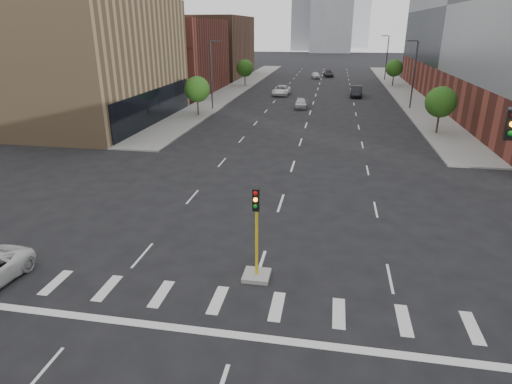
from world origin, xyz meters
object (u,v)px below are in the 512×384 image
(car_deep_right, at_px, (329,74))
(car_distant, at_px, (316,75))
(car_near_left, at_px, (301,103))
(car_mid_right, at_px, (356,91))
(median_traffic_signal, at_px, (256,259))
(car_far_left, at_px, (281,90))

(car_deep_right, relative_size, car_distant, 1.16)
(car_near_left, height_order, car_mid_right, car_mid_right)
(car_deep_right, height_order, car_distant, car_distant)
(median_traffic_signal, distance_m, car_near_left, 44.30)
(car_mid_right, xyz_separation_m, car_far_left, (-12.28, -0.41, -0.07))
(car_near_left, bearing_deg, car_far_left, 107.58)
(car_distant, bearing_deg, car_near_left, -99.37)
(car_near_left, xyz_separation_m, car_mid_right, (8.07, 12.09, 0.14))
(car_far_left, bearing_deg, car_distant, 81.21)
(car_deep_right, bearing_deg, car_near_left, -101.96)
(car_far_left, height_order, car_distant, car_far_left)
(car_far_left, xyz_separation_m, car_distant, (4.49, 26.30, -0.08))
(car_mid_right, bearing_deg, car_deep_right, 101.69)
(car_near_left, relative_size, car_far_left, 0.75)
(car_near_left, relative_size, car_deep_right, 0.88)
(car_mid_right, xyz_separation_m, car_distant, (-7.79, 25.89, -0.15))
(median_traffic_signal, relative_size, car_mid_right, 0.84)
(car_mid_right, distance_m, car_distant, 27.04)
(median_traffic_signal, xyz_separation_m, car_deep_right, (1.50, 86.06, -0.27))
(car_far_left, relative_size, car_distant, 1.36)
(car_mid_right, relative_size, car_far_left, 0.92)
(median_traffic_signal, relative_size, car_far_left, 0.78)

